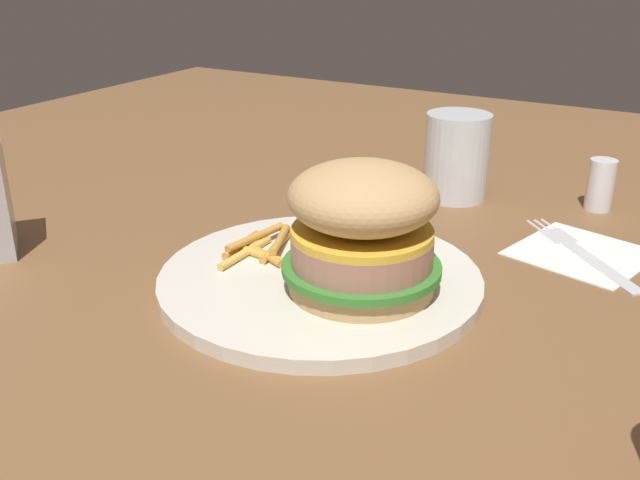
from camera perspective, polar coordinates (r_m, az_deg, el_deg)
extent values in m
plane|color=brown|center=(0.61, 1.71, -3.22)|extent=(1.60, 1.60, 0.00)
cylinder|color=silver|center=(0.60, 0.00, -3.16)|extent=(0.27, 0.27, 0.01)
cylinder|color=tan|center=(0.57, 3.27, -3.14)|extent=(0.12, 0.12, 0.02)
cylinder|color=#387F2D|center=(0.57, 3.30, -2.12)|extent=(0.13, 0.13, 0.01)
cylinder|color=tan|center=(0.56, 3.33, -0.75)|extent=(0.11, 0.11, 0.02)
cylinder|color=yellow|center=(0.55, 3.36, 0.63)|extent=(0.11, 0.11, 0.01)
ellipsoid|color=tan|center=(0.54, 3.43, 3.46)|extent=(0.12, 0.12, 0.05)
cylinder|color=#E5B251|center=(0.63, -5.94, -1.00)|extent=(0.07, 0.01, 0.01)
cylinder|color=gold|center=(0.63, -4.51, -1.10)|extent=(0.03, 0.05, 0.01)
cylinder|color=gold|center=(0.65, -3.40, -0.40)|extent=(0.07, 0.02, 0.01)
cylinder|color=gold|center=(0.65, -6.24, -0.39)|extent=(0.06, 0.01, 0.01)
cylinder|color=gold|center=(0.62, -4.09, -1.37)|extent=(0.02, 0.07, 0.01)
cylinder|color=gold|center=(0.64, -3.20, 0.02)|extent=(0.06, 0.03, 0.01)
cylinder|color=gold|center=(0.65, -5.20, 0.20)|extent=(0.07, 0.02, 0.01)
cube|color=white|center=(0.71, 19.99, -0.95)|extent=(0.13, 0.13, 0.00)
cube|color=silver|center=(0.68, 21.40, -1.79)|extent=(0.09, 0.09, 0.00)
cube|color=silver|center=(0.74, 18.35, 0.47)|extent=(0.04, 0.04, 0.00)
cylinder|color=silver|center=(0.77, 17.69, 1.40)|extent=(0.02, 0.02, 0.00)
cylinder|color=silver|center=(0.76, 17.17, 1.35)|extent=(0.02, 0.02, 0.00)
cylinder|color=silver|center=(0.76, 16.65, 1.31)|extent=(0.02, 0.02, 0.00)
cylinder|color=silver|center=(0.81, 10.77, 6.53)|extent=(0.07, 0.07, 0.09)
cylinder|color=black|center=(0.81, 10.73, 6.04)|extent=(0.07, 0.07, 0.08)
cylinder|color=white|center=(0.82, 21.33, 4.10)|extent=(0.03, 0.03, 0.06)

